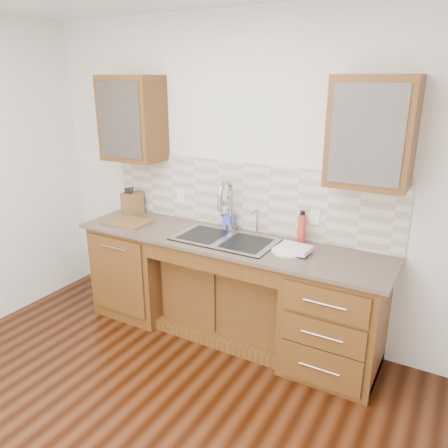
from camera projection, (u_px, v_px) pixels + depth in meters
The scene contains 23 objects.
wall_back at pixel (247, 178), 3.77m from camera, with size 4.00×0.10×2.70m, color silver.
base_cabinet_left at pixel (140, 267), 4.21m from camera, with size 0.70×0.62×0.88m, color #593014.
base_cabinet_center at pixel (231, 295), 3.87m from camera, with size 1.20×0.44×0.70m, color #593014.
base_cabinet_right at pixel (335, 318), 3.32m from camera, with size 0.70×0.62×0.88m, color #593014.
countertop at pixel (225, 241), 3.61m from camera, with size 2.70×0.65×0.03m, color #84705B.
backsplash at pixel (243, 196), 3.77m from camera, with size 2.70×0.02×0.59m, color beige.
sink at pixel (225, 249), 3.62m from camera, with size 0.84×0.46×0.19m, color #9E9EA5.
faucet at pixel (231, 208), 3.75m from camera, with size 0.04×0.04×0.40m, color #999993.
filter_tap at pixel (257, 221), 3.67m from camera, with size 0.02×0.02×0.24m, color #999993.
upper_cabinet_left at pixel (133, 119), 3.93m from camera, with size 0.55×0.34×0.75m, color #593014.
upper_cabinet_right at pixel (372, 132), 2.95m from camera, with size 0.55×0.34×0.75m, color #593014.
outlet_left at pixel (181, 196), 4.09m from camera, with size 0.08×0.01×0.12m, color white.
outlet_right at pixel (315, 217), 3.48m from camera, with size 0.08×0.01×0.12m, color white.
soap_bottle at pixel (229, 219), 3.81m from camera, with size 0.09×0.09×0.19m, color #4251D6.
water_bottle at pixel (302, 229), 3.47m from camera, with size 0.07×0.07×0.24m, color red.
plate at pixel (288, 251), 3.34m from camera, with size 0.25×0.25×0.01m, color beige.
dish_towel at pixel (294, 248), 3.32m from camera, with size 0.24×0.18×0.04m, color white.
knife_block at pixel (132, 203), 4.25m from camera, with size 0.12×0.19×0.21m, color olive.
cutting_board at pixel (127, 222), 4.01m from camera, with size 0.41×0.29×0.02m, color #A9743E.
cup_left_a at pixel (128, 125), 3.98m from camera, with size 0.11×0.11×0.09m, color white.
cup_left_b at pixel (143, 126), 3.89m from camera, with size 0.09×0.09×0.09m, color white.
cup_right_a at pixel (350, 139), 3.03m from camera, with size 0.12×0.12×0.09m, color silver.
cup_right_b at pixel (387, 141), 2.92m from camera, with size 0.10×0.10×0.09m, color silver.
Camera 1 is at (1.65, -1.52, 2.18)m, focal length 35.00 mm.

